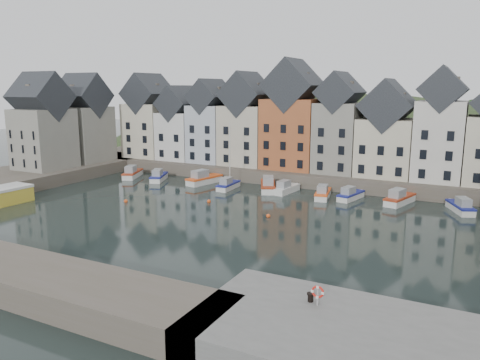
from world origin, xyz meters
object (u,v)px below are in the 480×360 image
Objects in this scene: boat_d at (228,185)px; mooring_bollard at (311,297)px; boat_a at (132,173)px; life_ring_post at (318,292)px.

mooring_bollard is (24.78, -34.46, 1.64)m from boat_d.
boat_d is at bearing -24.41° from boat_a.
mooring_bollard is at bearing -57.27° from boat_d.
life_ring_post is (25.34, -34.78, 2.19)m from boat_d.
life_ring_post is at bearing -30.28° from mooring_bollard.
boat_a is 56.81m from life_ring_post.
boat_d reaches higher than boat_a.
boat_d is 18.40× the size of mooring_bollard.
boat_a is 11.44× the size of mooring_bollard.
mooring_bollard is 0.43× the size of life_ring_post.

